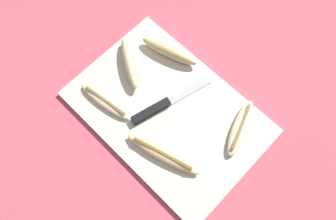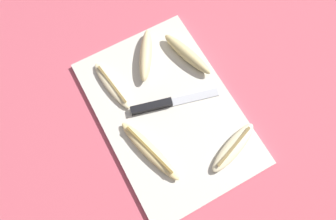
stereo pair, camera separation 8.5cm
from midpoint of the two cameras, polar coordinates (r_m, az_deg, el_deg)
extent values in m
plane|color=#C65160|center=(0.87, -2.77, -0.88)|extent=(4.00, 4.00, 0.00)
cube|color=beige|center=(0.87, -2.79, -0.75)|extent=(0.50, 0.34, 0.01)
cube|color=black|center=(0.85, -5.81, -0.58)|extent=(0.05, 0.11, 0.02)
cube|color=#B7BABF|center=(0.88, 1.02, 3.03)|extent=(0.05, 0.13, 0.00)
ellipsoid|color=#EDD689|center=(0.82, -3.87, -8.10)|extent=(0.20, 0.09, 0.02)
cube|color=olive|center=(0.81, -3.92, -7.92)|extent=(0.16, 0.05, 0.00)
ellipsoid|color=beige|center=(0.85, 9.74, -3.44)|extent=(0.09, 0.17, 0.02)
cube|color=olive|center=(0.83, 9.88, -3.20)|extent=(0.05, 0.12, 0.00)
ellipsoid|color=beige|center=(0.91, -9.37, 7.74)|extent=(0.15, 0.11, 0.04)
ellipsoid|color=beige|center=(0.88, -13.47, 1.07)|extent=(0.17, 0.06, 0.02)
cube|color=olive|center=(0.88, -13.60, 1.29)|extent=(0.13, 0.02, 0.00)
ellipsoid|color=#DBC684|center=(0.92, -2.43, 9.84)|extent=(0.17, 0.08, 0.03)
camera|label=1|loc=(0.04, -92.89, -7.92)|focal=35.00mm
camera|label=2|loc=(0.04, 87.11, 7.92)|focal=35.00mm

